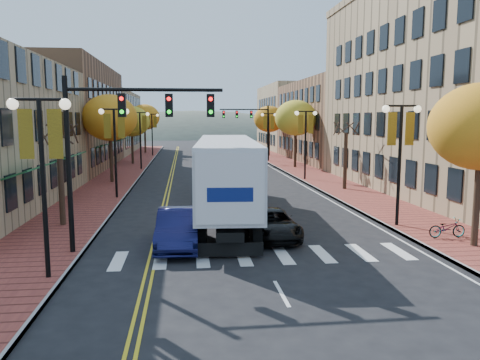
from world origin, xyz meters
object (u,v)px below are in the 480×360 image
object	(u,v)px
bicycle	(447,228)
navy_sedan	(178,228)
semi_truck	(226,171)
black_suv	(272,224)

from	to	relation	value
bicycle	navy_sedan	bearing A→B (deg)	89.11
semi_truck	black_suv	xyz separation A→B (m)	(1.64, -5.01, -1.88)
semi_truck	bicycle	world-z (taller)	semi_truck
semi_truck	bicycle	xyz separation A→B (m)	(9.26, -6.46, -1.93)
black_suv	bicycle	distance (m)	7.76
black_suv	bicycle	size ratio (longest dim) A/B	2.79
navy_sedan	black_suv	xyz separation A→B (m)	(4.20, 1.06, -0.16)
black_suv	navy_sedan	bearing A→B (deg)	-166.83
semi_truck	black_suv	world-z (taller)	semi_truck
navy_sedan	semi_truck	bearing A→B (deg)	68.83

